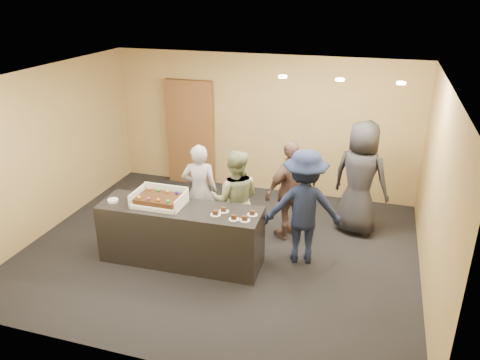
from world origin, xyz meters
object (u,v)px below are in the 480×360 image
at_px(plate_stack, 113,200).
at_px(person_brown_extra, 291,191).
at_px(cake_box, 160,201).
at_px(sheet_cake, 159,198).
at_px(person_navy_man, 304,207).
at_px(storage_cabinet, 190,133).
at_px(person_sage_man, 235,200).
at_px(serving_counter, 181,235).
at_px(person_dark_suit, 360,178).
at_px(person_server_grey, 200,191).

xyz_separation_m(plate_stack, person_brown_extra, (2.42, 1.34, -0.10)).
distance_m(cake_box, sheet_cake, 0.06).
bearing_deg(sheet_cake, person_navy_man, 16.08).
height_order(storage_cabinet, sheet_cake, storage_cabinet).
bearing_deg(person_sage_man, sheet_cake, 22.50).
bearing_deg(serving_counter, sheet_cake, 178.30).
relative_size(storage_cabinet, cake_box, 2.94).
distance_m(serving_counter, person_navy_man, 1.86).
xyz_separation_m(serving_counter, person_dark_suit, (2.44, 1.75, 0.51)).
relative_size(storage_cabinet, person_brown_extra, 1.31).
bearing_deg(person_dark_suit, person_server_grey, 39.92).
bearing_deg(person_navy_man, cake_box, 3.63).
relative_size(person_sage_man, person_brown_extra, 0.98).
distance_m(cake_box, person_brown_extra, 2.10).
relative_size(person_server_grey, person_dark_suit, 0.82).
relative_size(storage_cabinet, plate_stack, 13.81).
relative_size(person_sage_man, person_dark_suit, 0.84).
distance_m(cake_box, person_dark_suit, 3.25).
height_order(cake_box, person_dark_suit, person_dark_suit).
relative_size(serving_counter, person_dark_suit, 1.25).
height_order(cake_box, sheet_cake, cake_box).
bearing_deg(person_sage_man, storage_cabinet, -66.23).
bearing_deg(person_sage_man, person_server_grey, -27.93).
distance_m(sheet_cake, person_dark_suit, 3.26).
bearing_deg(sheet_cake, person_dark_suit, 32.43).
bearing_deg(person_brown_extra, sheet_cake, -12.78).
xyz_separation_m(serving_counter, person_navy_man, (1.71, 0.59, 0.43)).
distance_m(person_sage_man, person_navy_man, 1.09).
distance_m(serving_counter, storage_cabinet, 3.15).
xyz_separation_m(plate_stack, person_server_grey, (1.00, 0.97, -0.13)).
xyz_separation_m(cake_box, person_server_grey, (0.29, 0.83, -0.16)).
distance_m(serving_counter, plate_stack, 1.13).
height_order(sheet_cake, person_server_grey, person_server_grey).
bearing_deg(person_server_grey, person_dark_suit, -173.28).
bearing_deg(serving_counter, storage_cabinet, 107.88).
bearing_deg(serving_counter, person_dark_suit, 33.99).
bearing_deg(person_server_grey, sheet_cake, 57.77).
xyz_separation_m(person_server_grey, person_sage_man, (0.66, -0.18, 0.02)).
xyz_separation_m(storage_cabinet, person_brown_extra, (2.43, -1.68, -0.25)).
bearing_deg(person_dark_suit, plate_stack, 48.21).
bearing_deg(person_navy_man, storage_cabinet, -52.00).
xyz_separation_m(person_server_grey, person_navy_man, (1.74, -0.27, 0.09)).
xyz_separation_m(sheet_cake, person_sage_man, (0.95, 0.68, -0.19)).
bearing_deg(sheet_cake, person_server_grey, 71.06).
bearing_deg(person_brown_extra, serving_counter, -7.08).
distance_m(storage_cabinet, plate_stack, 3.03).
xyz_separation_m(serving_counter, sheet_cake, (-0.32, 0.00, 0.55)).
xyz_separation_m(storage_cabinet, plate_stack, (0.01, -3.02, -0.16)).
relative_size(cake_box, person_dark_suit, 0.38).
bearing_deg(person_dark_suit, person_sage_man, 50.64).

